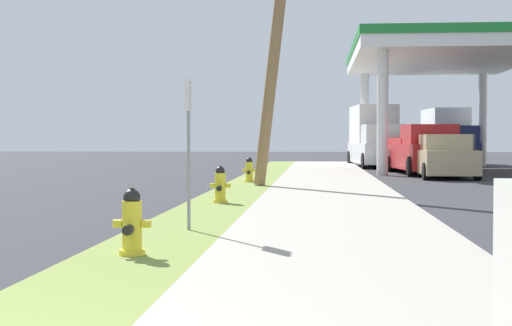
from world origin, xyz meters
TOP-DOWN VIEW (x-y plane):
  - fire_hydrant_nearest at (0.63, 5.12)m, footprint 0.42×0.37m
  - fire_hydrant_second at (0.71, 11.98)m, footprint 0.42×0.38m
  - fire_hydrant_third at (0.64, 19.26)m, footprint 0.42×0.37m
  - utility_pole_midground at (1.54, 17.61)m, footprint 1.78×0.34m
  - street_sign_post at (0.86, 7.43)m, footprint 0.05×0.36m
  - car_silver_by_near_pump at (6.36, 31.52)m, footprint 2.00×4.53m
  - car_tan_by_far_pump at (7.24, 24.52)m, footprint 1.94×4.50m
  - truck_red_at_forecourt at (6.93, 27.44)m, footprint 2.56×5.56m
  - truck_white_on_apron at (5.58, 35.07)m, footprint 2.61×6.54m
  - truck_navy_at_far_bay at (9.89, 39.27)m, footprint 2.45×6.50m

SIDE VIEW (x-z plane):
  - fire_hydrant_nearest at x=0.63m, z-range 0.07..0.82m
  - fire_hydrant_second at x=0.71m, z-range 0.07..0.82m
  - fire_hydrant_third at x=0.64m, z-range 0.07..0.82m
  - car_silver_by_near_pump at x=6.36m, z-range -0.07..1.51m
  - car_tan_by_far_pump at x=7.24m, z-range -0.07..1.51m
  - truck_red_at_forecourt at x=6.93m, z-range -0.07..1.90m
  - truck_white_on_apron at x=5.58m, z-range -0.07..3.04m
  - truck_navy_at_far_bay at x=9.89m, z-range -0.07..3.04m
  - street_sign_post at x=0.86m, z-range 0.57..2.69m
  - utility_pole_midground at x=1.54m, z-range 0.20..8.35m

